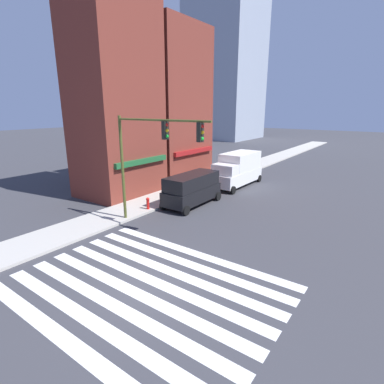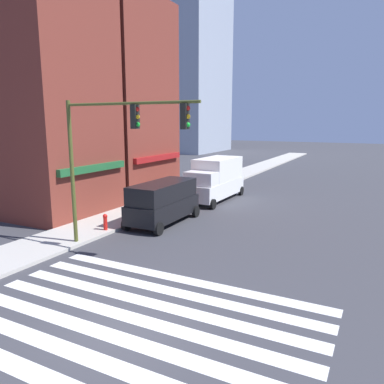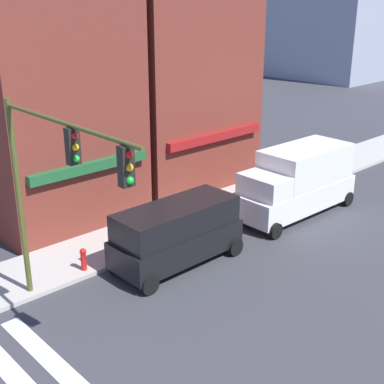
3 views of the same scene
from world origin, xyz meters
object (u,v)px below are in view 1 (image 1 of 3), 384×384
Objects in this scene: van_black at (192,188)px; pedestrian_orange_vest at (237,164)px; pedestrian_red_jacket at (232,163)px; fire_hydrant at (148,203)px; traffic_signal at (149,148)px; box_truck_white at (237,169)px.

pedestrian_orange_vest is at bearing 11.15° from van_black.
pedestrian_red_jacket is 15.02m from fire_hydrant.
pedestrian_orange_vest is 2.10× the size of fire_hydrant.
van_black is 12.09m from pedestrian_orange_vest.
fire_hydrant is (2.09, 2.36, -4.22)m from traffic_signal.
van_black is at bearing -179.07° from box_truck_white.
pedestrian_orange_vest is at bearing -58.98° from pedestrian_red_jacket.
pedestrian_red_jacket is at bearing 34.15° from box_truck_white.
box_truck_white is at bearing -103.30° from pedestrian_red_jacket.
box_truck_white is (12.21, 0.66, -3.25)m from traffic_signal.
box_truck_white is 3.52× the size of pedestrian_orange_vest.
traffic_signal reaches higher than box_truck_white.
box_truck_white is at bearing -0.46° from van_black.
pedestrian_orange_vest reaches higher than fire_hydrant.
van_black is at bearing 7.50° from traffic_signal.
traffic_signal reaches higher than pedestrian_orange_vest.
box_truck_white is at bearing -159.06° from pedestrian_orange_vest.
fire_hydrant is at bearing 149.52° from van_black.
fire_hydrant is at bearing 171.40° from box_truck_white.
van_black reaches higher than pedestrian_red_jacket.
box_truck_white reaches higher than pedestrian_orange_vest.
traffic_signal is 17.86m from pedestrian_red_jacket.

